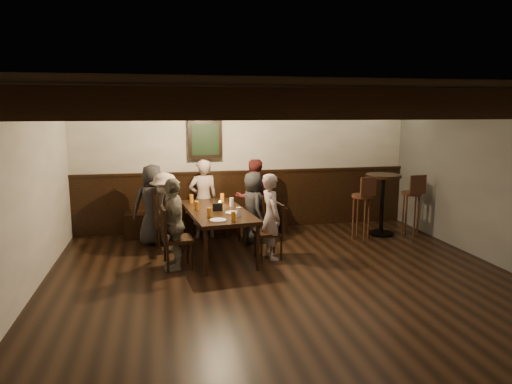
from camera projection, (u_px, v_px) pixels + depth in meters
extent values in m
plane|color=black|center=(298.00, 296.00, 5.68)|extent=(7.00, 7.00, 0.00)
plane|color=black|center=(301.00, 100.00, 5.26)|extent=(7.00, 7.00, 0.00)
plane|color=#B9B3A2|center=(246.00, 167.00, 8.84)|extent=(6.50, 0.00, 6.50)
plane|color=#B9B3A2|center=(5.00, 214.00, 4.82)|extent=(0.00, 7.00, 7.00)
cube|color=black|center=(247.00, 200.00, 8.92)|extent=(6.50, 0.08, 1.10)
cube|color=black|center=(208.00, 221.00, 8.56)|extent=(3.00, 0.45, 0.45)
cube|color=black|center=(205.00, 139.00, 8.49)|extent=(0.62, 0.12, 0.72)
cube|color=black|center=(205.00, 140.00, 8.42)|extent=(0.50, 0.02, 0.58)
cube|color=black|center=(461.00, 104.00, 2.48)|extent=(6.50, 0.10, 0.16)
cube|color=black|center=(367.00, 106.00, 3.60)|extent=(6.50, 0.10, 0.16)
cube|color=black|center=(318.00, 107.00, 4.71)|extent=(6.50, 0.10, 0.16)
cube|color=black|center=(288.00, 108.00, 5.83)|extent=(6.50, 0.10, 0.16)
cube|color=black|center=(267.00, 108.00, 6.95)|extent=(6.50, 0.10, 0.16)
cube|color=black|center=(252.00, 109.00, 8.07)|extent=(6.50, 0.10, 0.16)
sphere|color=#FFE099|center=(89.00, 116.00, 7.52)|extent=(0.07, 0.07, 0.07)
sphere|color=#FFE099|center=(174.00, 116.00, 7.79)|extent=(0.07, 0.07, 0.07)
sphere|color=#FFE099|center=(252.00, 116.00, 8.07)|extent=(0.07, 0.07, 0.07)
sphere|color=#FFE099|center=(326.00, 115.00, 8.35)|extent=(0.07, 0.07, 0.07)
sphere|color=#FFE099|center=(395.00, 115.00, 8.62)|extent=(0.07, 0.07, 0.07)
cube|color=black|center=(217.00, 212.00, 7.21)|extent=(1.09, 2.03, 0.06)
cylinder|color=black|center=(206.00, 253.00, 6.31)|extent=(0.06, 0.06, 0.67)
cylinder|color=black|center=(184.00, 223.00, 8.02)|extent=(0.06, 0.06, 0.67)
cylinder|color=black|center=(258.00, 248.00, 6.54)|extent=(0.06, 0.06, 0.67)
cylinder|color=black|center=(226.00, 219.00, 8.25)|extent=(0.06, 0.06, 0.67)
cube|color=black|center=(169.00, 223.00, 7.46)|extent=(0.49, 0.49, 0.05)
cube|color=black|center=(156.00, 208.00, 7.35)|extent=(0.09, 0.45, 0.49)
cube|color=black|center=(177.00, 239.00, 6.62)|extent=(0.46, 0.46, 0.05)
cube|color=black|center=(164.00, 223.00, 6.52)|extent=(0.09, 0.42, 0.46)
cube|color=black|center=(251.00, 220.00, 7.90)|extent=(0.43, 0.43, 0.05)
cube|color=black|center=(260.00, 206.00, 7.92)|extent=(0.08, 0.39, 0.43)
cube|color=black|center=(268.00, 233.00, 7.06)|extent=(0.44, 0.44, 0.05)
cube|color=black|center=(279.00, 217.00, 7.07)|extent=(0.08, 0.40, 0.43)
imported|color=#272729|center=(153.00, 205.00, 7.78)|extent=(0.73, 0.52, 1.39)
imported|color=gray|center=(203.00, 199.00, 8.19)|extent=(0.56, 0.40, 1.43)
imported|color=maroon|center=(253.00, 198.00, 8.33)|extent=(0.74, 0.61, 1.41)
imported|color=#AA998F|center=(166.00, 212.00, 7.41)|extent=(0.57, 0.89, 1.30)
imported|color=gray|center=(173.00, 224.00, 6.57)|extent=(0.41, 0.82, 1.34)
imported|color=black|center=(253.00, 208.00, 7.88)|extent=(0.46, 0.65, 1.25)
imported|color=gray|center=(271.00, 216.00, 7.03)|extent=(0.37, 0.52, 1.34)
cylinder|color=#BF7219|center=(191.00, 199.00, 7.76)|extent=(0.07, 0.07, 0.14)
cylinder|color=#BF7219|center=(222.00, 197.00, 7.88)|extent=(0.07, 0.07, 0.14)
cylinder|color=#BF7219|center=(197.00, 206.00, 7.20)|extent=(0.07, 0.07, 0.14)
cylinder|color=silver|center=(232.00, 202.00, 7.48)|extent=(0.07, 0.07, 0.14)
cylinder|color=#BF7219|center=(209.00, 212.00, 6.71)|extent=(0.07, 0.07, 0.14)
cylinder|color=silver|center=(239.00, 212.00, 6.74)|extent=(0.07, 0.07, 0.14)
cylinder|color=#BF7219|center=(233.00, 216.00, 6.46)|extent=(0.07, 0.07, 0.14)
cylinder|color=white|center=(218.00, 220.00, 6.51)|extent=(0.24, 0.24, 0.01)
cylinder|color=white|center=(233.00, 213.00, 6.98)|extent=(0.24, 0.24, 0.01)
cube|color=black|center=(218.00, 207.00, 7.15)|extent=(0.15, 0.10, 0.12)
cylinder|color=beige|center=(220.00, 204.00, 7.52)|extent=(0.05, 0.05, 0.05)
cylinder|color=black|center=(381.00, 233.00, 8.50)|extent=(0.47, 0.47, 0.04)
cylinder|color=black|center=(382.00, 205.00, 8.41)|extent=(0.07, 0.07, 1.06)
cylinder|color=black|center=(383.00, 176.00, 8.31)|extent=(0.64, 0.64, 0.05)
cylinder|color=#351E11|center=(362.00, 196.00, 8.07)|extent=(0.36, 0.36, 0.05)
cube|color=#351E11|center=(368.00, 187.00, 7.89)|extent=(0.32, 0.10, 0.34)
cylinder|color=#351E11|center=(412.00, 193.00, 8.32)|extent=(0.36, 0.36, 0.05)
cube|color=#351E11|center=(418.00, 185.00, 8.13)|extent=(0.32, 0.05, 0.34)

